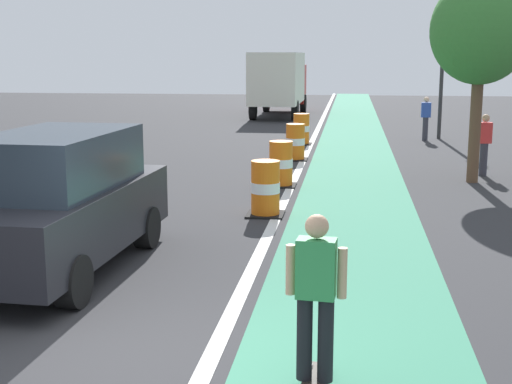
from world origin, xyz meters
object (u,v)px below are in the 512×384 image
object	(u,v)px
parked_suv_nearest	(59,202)
pedestrian_waiting	(484,143)
traffic_barrel_mid	(281,164)
delivery_truck_down_block	(279,80)
traffic_barrel_far	(301,129)
pedestrian_crossing	(426,117)
street_tree_sidewalk	(481,31)
skateboarder_on_lane	(316,296)
traffic_barrel_back	(295,142)
traffic_light_corner	(443,44)
traffic_barrel_front	(265,189)

from	to	relation	value
parked_suv_nearest	pedestrian_waiting	world-z (taller)	parked_suv_nearest
traffic_barrel_mid	delivery_truck_down_block	size ratio (longest dim) A/B	0.14
parked_suv_nearest	traffic_barrel_far	bearing A→B (deg)	81.03
pedestrian_crossing	pedestrian_waiting	bearing A→B (deg)	-84.64
parked_suv_nearest	street_tree_sidewalk	bearing A→B (deg)	49.47
street_tree_sidewalk	traffic_barrel_mid	bearing A→B (deg)	-165.83
skateboarder_on_lane	pedestrian_waiting	size ratio (longest dim) A/B	1.05
parked_suv_nearest	traffic_barrel_back	distance (m)	11.86
traffic_barrel_mid	traffic_light_corner	xyz separation A→B (m)	(4.96, 10.61, 2.97)
parked_suv_nearest	traffic_light_corner	distance (m)	19.49
skateboarder_on_lane	delivery_truck_down_block	bearing A→B (deg)	96.42
traffic_barrel_front	street_tree_sidewalk	size ratio (longest dim) A/B	0.22
street_tree_sidewalk	skateboarder_on_lane	bearing A→B (deg)	-105.90
traffic_barrel_front	traffic_barrel_mid	size ratio (longest dim) A/B	1.00
pedestrian_crossing	street_tree_sidewalk	world-z (taller)	street_tree_sidewalk
street_tree_sidewalk	traffic_barrel_back	bearing A→B (deg)	145.68
parked_suv_nearest	delivery_truck_down_block	xyz separation A→B (m)	(0.46, 27.00, 0.81)
delivery_truck_down_block	street_tree_sidewalk	xyz separation A→B (m)	(6.72, -18.61, 1.82)
traffic_barrel_mid	traffic_barrel_back	distance (m)	4.36
skateboarder_on_lane	parked_suv_nearest	distance (m)	5.04
pedestrian_waiting	skateboarder_on_lane	bearing A→B (deg)	-106.49
traffic_barrel_front	street_tree_sidewalk	distance (m)	7.12
skateboarder_on_lane	pedestrian_crossing	size ratio (longest dim) A/B	1.05
traffic_barrel_mid	pedestrian_waiting	distance (m)	5.55
traffic_barrel_far	pedestrian_crossing	bearing A→B (deg)	21.60
traffic_light_corner	pedestrian_waiting	world-z (taller)	traffic_light_corner
parked_suv_nearest	traffic_light_corner	bearing A→B (deg)	67.27
traffic_light_corner	traffic_barrel_mid	bearing A→B (deg)	-115.04
traffic_barrel_mid	traffic_light_corner	size ratio (longest dim) A/B	0.21
parked_suv_nearest	skateboarder_on_lane	bearing A→B (deg)	-39.92
pedestrian_waiting	traffic_barrel_back	bearing A→B (deg)	156.86
traffic_barrel_front	pedestrian_crossing	xyz separation A→B (m)	(4.36, 13.13, 0.33)
traffic_barrel_front	traffic_barrel_mid	xyz separation A→B (m)	(-0.01, 3.20, 0.00)
traffic_light_corner	traffic_barrel_front	bearing A→B (deg)	-109.69
pedestrian_waiting	traffic_light_corner	bearing A→B (deg)	90.94
delivery_truck_down_block	pedestrian_waiting	bearing A→B (deg)	-67.91
pedestrian_waiting	traffic_barrel_front	bearing A→B (deg)	-133.33
delivery_truck_down_block	skateboarder_on_lane	bearing A→B (deg)	-83.58
traffic_barrel_front	traffic_barrel_mid	world-z (taller)	same
traffic_light_corner	street_tree_sidewalk	xyz separation A→B (m)	(-0.29, -9.43, 0.17)
parked_suv_nearest	traffic_barrel_mid	distance (m)	7.66
parked_suv_nearest	traffic_light_corner	xyz separation A→B (m)	(7.47, 17.83, 2.47)
traffic_barrel_far	traffic_light_corner	world-z (taller)	traffic_light_corner
skateboarder_on_lane	traffic_barrel_mid	world-z (taller)	skateboarder_on_lane
traffic_barrel_far	pedestrian_crossing	xyz separation A→B (m)	(4.45, 1.76, 0.33)
traffic_barrel_mid	street_tree_sidewalk	size ratio (longest dim) A/B	0.22
street_tree_sidewalk	pedestrian_crossing	bearing A→B (deg)	91.95
parked_suv_nearest	street_tree_sidewalk	distance (m)	11.35
skateboarder_on_lane	traffic_barrel_back	distance (m)	14.88
traffic_barrel_front	pedestrian_waiting	xyz separation A→B (m)	(5.08, 5.39, 0.33)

